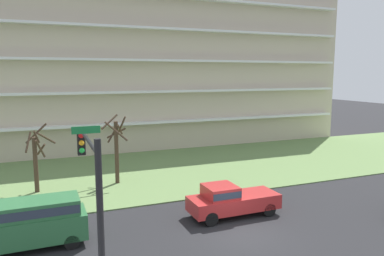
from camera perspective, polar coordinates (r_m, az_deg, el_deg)
ground at (r=20.37m, az=7.73°, el=-15.94°), size 160.00×160.00×0.00m
grass_lawn_strip at (r=32.56m, az=-4.60°, el=-6.46°), size 80.00×16.00×0.08m
apartment_building at (r=44.25m, az=-9.93°, el=10.03°), size 51.64×11.28×19.48m
tree_far_left at (r=28.12m, az=-22.80°, el=-4.20°), size 2.07×2.33×4.89m
tree_left at (r=28.58m, az=-11.56°, el=-2.73°), size 1.94×2.05×5.27m
pickup_red_near_left at (r=22.29m, az=5.90°, el=-10.91°), size 5.41×2.02×1.95m
van_green_center_right at (r=19.86m, az=-23.73°, el=-12.90°), size 5.23×2.07×2.36m
traffic_signal_mast at (r=11.76m, az=-15.04°, el=-10.78°), size 0.90×4.96×6.72m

